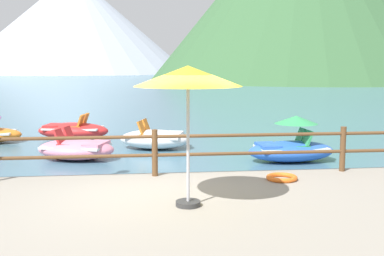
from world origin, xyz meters
name	(u,v)px	position (x,y,z in m)	size (l,w,h in m)	color
ground_plane	(142,90)	(0.00, 40.00, 0.00)	(200.00, 200.00, 0.00)	#477084
dock_railing	(155,148)	(0.00, 1.55, 0.98)	(23.92, 0.12, 0.95)	brown
beach_umbrella	(188,78)	(0.46, -0.58, 2.45)	(1.70, 1.70, 2.24)	#B2B2B7
life_ring	(282,178)	(2.47, 0.94, 0.45)	(0.61, 0.61, 0.09)	orange
pedal_boat_1	(155,139)	(0.19, 6.94, 0.31)	(2.50, 1.93, 0.91)	white
pedal_boat_3	(77,149)	(-2.06, 5.48, 0.30)	(2.50, 1.98, 0.89)	pink
pedal_boat_4	(73,130)	(-2.64, 9.19, 0.31)	(2.73, 1.72, 0.90)	red
pedal_boat_5	(291,146)	(3.83, 4.53, 0.42)	(2.44, 1.33, 1.26)	blue
distant_peak	(75,24)	(-16.97, 125.13, 13.11)	(61.59, 61.59, 26.22)	#A8B2C1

